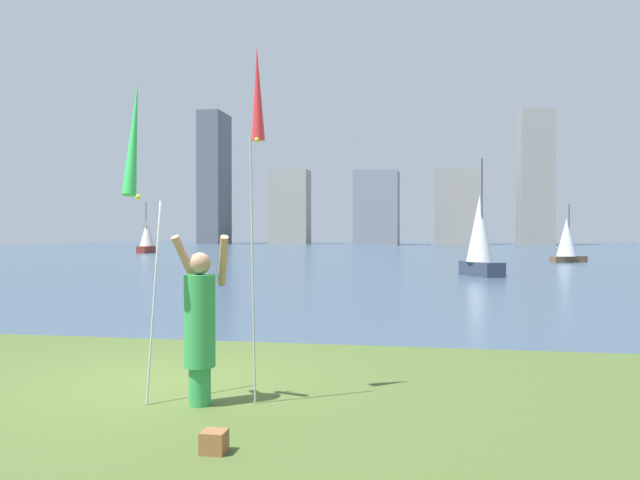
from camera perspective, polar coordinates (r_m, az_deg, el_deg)
name	(u,v)px	position (r m, az deg, el deg)	size (l,w,h in m)	color
ground	(392,254)	(59.17, 6.56, -1.29)	(120.00, 138.00, 0.12)	#475B28
person	(200,321)	(7.58, -10.85, -7.27)	(0.74, 0.54, 2.01)	green
kite_flag_left	(134,144)	(7.45, -16.51, 8.35)	(0.16, 0.91, 3.77)	#B2B2B7
kite_flag_right	(257,104)	(7.74, -5.72, 12.16)	(0.16, 0.43, 4.26)	#B2B2B7
bag	(214,442)	(6.17, -9.59, -17.61)	(0.22, 0.22, 0.20)	brown
sailboat_2	(480,239)	(30.00, 14.33, 0.13)	(2.01, 2.59, 5.42)	#333D51
sailboat_3	(147,237)	(63.17, -15.46, 0.24)	(1.41, 2.74, 4.95)	maroon
sailboat_5	(567,240)	(45.27, 21.50, -0.01)	(2.56, 1.84, 3.92)	brown
skyline_tower_0	(214,179)	(107.12, -9.56, 5.51)	(3.72, 7.09, 21.90)	#565B66
skyline_tower_1	(290,207)	(104.81, -2.74, 2.99)	(6.35, 4.51, 12.27)	gray
skyline_tower_2	(377,208)	(97.63, 5.18, 2.89)	(6.73, 6.22, 11.40)	gray
skyline_tower_3	(458,207)	(103.11, 12.43, 2.91)	(7.43, 6.11, 11.90)	gray
skyline_tower_4	(535,178)	(102.25, 18.96, 5.32)	(4.95, 5.98, 20.50)	gray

